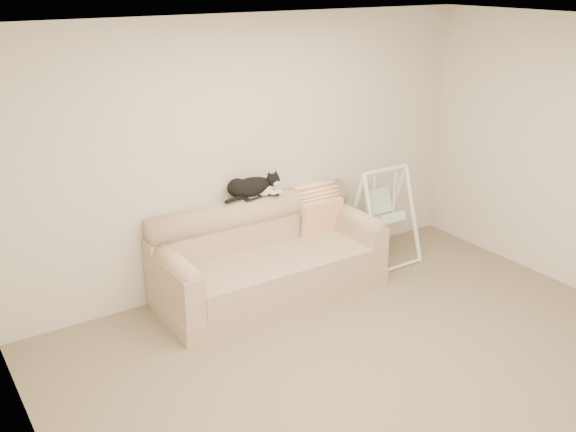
% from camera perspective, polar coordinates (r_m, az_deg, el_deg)
% --- Properties ---
extents(ground_plane, '(5.00, 5.00, 0.00)m').
position_cam_1_polar(ground_plane, '(5.29, 8.42, -13.17)').
color(ground_plane, '#77654D').
rests_on(ground_plane, ground).
extents(room_shell, '(5.04, 4.04, 2.60)m').
position_cam_1_polar(room_shell, '(4.61, 9.42, 2.72)').
color(room_shell, beige).
rests_on(room_shell, ground).
extents(sofa, '(2.20, 0.93, 0.90)m').
position_cam_1_polar(sofa, '(6.20, -1.91, -3.79)').
color(sofa, tan).
rests_on(sofa, ground).
extents(remote_a, '(0.19, 0.08, 0.03)m').
position_cam_1_polar(remote_a, '(6.16, -3.14, 1.62)').
color(remote_a, black).
rests_on(remote_a, sofa).
extents(remote_b, '(0.16, 0.15, 0.02)m').
position_cam_1_polar(remote_b, '(6.28, -1.53, 2.00)').
color(remote_b, black).
rests_on(remote_b, sofa).
extents(tuxedo_cat, '(0.62, 0.26, 0.24)m').
position_cam_1_polar(tuxedo_cat, '(6.16, -3.22, 2.62)').
color(tuxedo_cat, black).
rests_on(tuxedo_cat, sofa).
extents(throw_blanket, '(0.47, 0.38, 0.58)m').
position_cam_1_polar(throw_blanket, '(6.60, 2.36, 1.29)').
color(throw_blanket, orange).
rests_on(throw_blanket, sofa).
extents(baby_swing, '(0.63, 0.67, 1.03)m').
position_cam_1_polar(baby_swing, '(6.93, 8.40, 0.20)').
color(baby_swing, white).
rests_on(baby_swing, ground).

